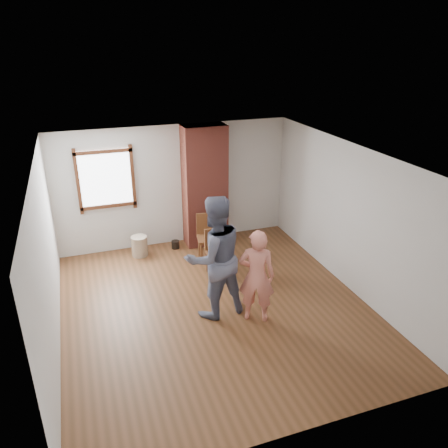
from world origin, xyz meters
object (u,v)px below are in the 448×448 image
at_px(stoneware_crock, 140,246).
at_px(person_pink, 257,276).
at_px(dining_chair_left, 208,234).
at_px(dining_chair_right, 217,249).
at_px(side_table, 256,262).
at_px(man, 214,257).

xyz_separation_m(stoneware_crock, person_pink, (1.42, -2.84, 0.57)).
bearing_deg(person_pink, dining_chair_left, -60.47).
bearing_deg(person_pink, dining_chair_right, -58.93).
bearing_deg(side_table, man, -145.50).
bearing_deg(stoneware_crock, dining_chair_right, -42.73).
distance_m(dining_chair_left, side_table, 1.30).
bearing_deg(man, dining_chair_right, -119.21).
distance_m(dining_chair_left, person_pink, 2.27).
height_order(stoneware_crock, man, man).
height_order(dining_chair_left, dining_chair_right, dining_chair_left).
bearing_deg(man, person_pink, 137.57).
relative_size(stoneware_crock, man, 0.21).
height_order(side_table, person_pink, person_pink).
height_order(dining_chair_left, person_pink, person_pink).
bearing_deg(side_table, person_pink, -112.97).
distance_m(stoneware_crock, dining_chair_right, 1.80).
xyz_separation_m(dining_chair_left, dining_chair_right, (-0.02, -0.62, -0.03)).
bearing_deg(man, stoneware_crock, -80.12).
xyz_separation_m(dining_chair_right, person_pink, (0.11, -1.63, 0.29)).
distance_m(side_table, man, 1.40).
bearing_deg(dining_chair_left, side_table, -55.46).
bearing_deg(dining_chair_right, man, -115.12).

